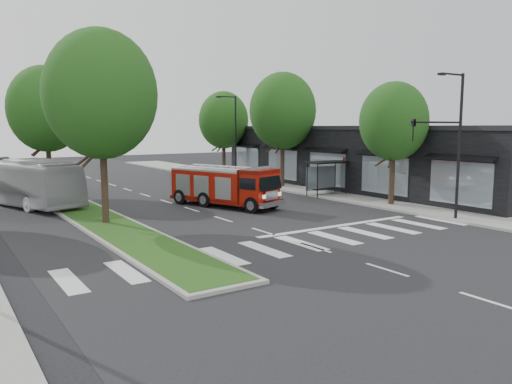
# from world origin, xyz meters

# --- Properties ---
(ground) EXTENTS (140.00, 140.00, 0.00)m
(ground) POSITION_xyz_m (0.00, 0.00, 0.00)
(ground) COLOR black
(ground) RESTS_ON ground
(sidewalk_right) EXTENTS (5.00, 80.00, 0.15)m
(sidewalk_right) POSITION_xyz_m (12.50, 10.00, 0.07)
(sidewalk_right) COLOR gray
(sidewalk_right) RESTS_ON ground
(median) EXTENTS (3.00, 50.00, 0.15)m
(median) POSITION_xyz_m (-6.00, 18.00, 0.08)
(median) COLOR gray
(median) RESTS_ON ground
(storefront_row) EXTENTS (8.00, 30.00, 5.00)m
(storefront_row) POSITION_xyz_m (17.00, 10.00, 2.50)
(storefront_row) COLOR black
(storefront_row) RESTS_ON ground
(bus_shelter) EXTENTS (3.20, 1.60, 2.61)m
(bus_shelter) POSITION_xyz_m (11.20, 8.15, 2.04)
(bus_shelter) COLOR black
(bus_shelter) RESTS_ON ground
(tree_right_near) EXTENTS (4.40, 4.40, 8.05)m
(tree_right_near) POSITION_xyz_m (11.50, 2.00, 5.51)
(tree_right_near) COLOR black
(tree_right_near) RESTS_ON ground
(tree_right_mid) EXTENTS (5.60, 5.60, 9.72)m
(tree_right_mid) POSITION_xyz_m (11.50, 14.00, 6.49)
(tree_right_mid) COLOR black
(tree_right_mid) RESTS_ON ground
(tree_right_far) EXTENTS (5.00, 5.00, 8.73)m
(tree_right_far) POSITION_xyz_m (11.50, 24.00, 5.84)
(tree_right_far) COLOR black
(tree_right_far) RESTS_ON ground
(tree_median_near) EXTENTS (5.80, 5.80, 10.16)m
(tree_median_near) POSITION_xyz_m (-6.00, 6.00, 6.81)
(tree_median_near) COLOR black
(tree_median_near) RESTS_ON ground
(tree_median_far) EXTENTS (5.60, 5.60, 9.72)m
(tree_median_far) POSITION_xyz_m (-6.00, 20.00, 6.49)
(tree_median_far) COLOR black
(tree_median_far) RESTS_ON ground
(streetlight_right_near) EXTENTS (4.08, 0.22, 8.00)m
(streetlight_right_near) POSITION_xyz_m (9.61, -3.50, 4.67)
(streetlight_right_near) COLOR black
(streetlight_right_near) RESTS_ON ground
(streetlight_right_far) EXTENTS (2.11, 0.20, 8.00)m
(streetlight_right_far) POSITION_xyz_m (10.35, 20.00, 4.48)
(streetlight_right_far) COLOR black
(streetlight_right_far) RESTS_ON ground
(fire_engine) EXTENTS (4.87, 8.19, 2.73)m
(fire_engine) POSITION_xyz_m (2.33, 7.89, 1.31)
(fire_engine) COLOR #5E0B05
(fire_engine) RESTS_ON ground
(city_bus) EXTENTS (5.76, 11.45, 3.11)m
(city_bus) POSITION_xyz_m (-8.50, 15.66, 1.56)
(city_bus) COLOR #A9A9AD
(city_bus) RESTS_ON ground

